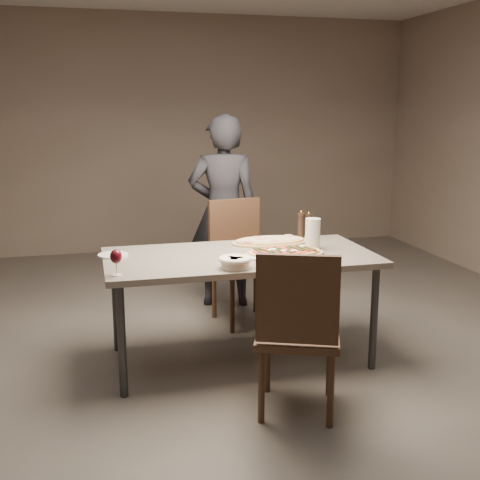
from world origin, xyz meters
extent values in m
plane|color=#57514B|center=(0.00, 0.00, 0.00)|extent=(7.00, 7.00, 0.00)
plane|color=gray|center=(0.00, 3.50, 1.40)|extent=(6.00, 0.00, 6.00)
cube|color=slate|center=(0.00, 0.00, 0.73)|extent=(1.80, 0.90, 0.04)
cylinder|color=#333335|center=(-0.82, -0.37, 0.35)|extent=(0.05, 0.05, 0.71)
cylinder|color=#333335|center=(0.82, -0.37, 0.35)|extent=(0.05, 0.05, 0.71)
cylinder|color=#333335|center=(-0.82, 0.37, 0.35)|extent=(0.05, 0.05, 0.71)
cylinder|color=#333335|center=(0.82, 0.37, 0.35)|extent=(0.05, 0.05, 0.71)
ellipsoid|color=white|center=(0.44, -0.01, 0.79)|extent=(0.05, 0.05, 0.01)
ellipsoid|color=white|center=(0.27, -0.11, 0.79)|extent=(0.05, 0.05, 0.01)
ellipsoid|color=white|center=(0.34, -0.13, 0.79)|extent=(0.05, 0.05, 0.01)
ellipsoid|color=white|center=(0.22, -0.05, 0.79)|extent=(0.05, 0.05, 0.01)
ellipsoid|color=white|center=(0.20, -0.07, 0.79)|extent=(0.05, 0.05, 0.01)
cube|color=#213315|center=(0.11, -0.07, 0.79)|extent=(0.04, 0.16, 0.01)
cube|color=#213315|center=(0.15, -0.07, 0.79)|extent=(0.07, 0.15, 0.01)
cube|color=#213315|center=(0.20, -0.10, 0.79)|extent=(0.03, 0.16, 0.01)
cube|color=#213315|center=(0.24, -0.07, 0.79)|extent=(0.02, 0.16, 0.01)
cube|color=#213315|center=(0.28, -0.10, 0.79)|extent=(0.07, 0.16, 0.01)
cube|color=#213315|center=(0.33, -0.09, 0.79)|extent=(0.02, 0.16, 0.01)
cube|color=#213315|center=(0.37, -0.07, 0.79)|extent=(0.07, 0.16, 0.01)
cube|color=#213315|center=(0.42, -0.08, 0.79)|extent=(0.06, 0.16, 0.01)
cube|color=#213315|center=(0.46, -0.08, 0.79)|extent=(0.06, 0.16, 0.01)
cylinder|color=pink|center=(0.23, 0.29, 0.79)|extent=(0.07, 0.07, 0.00)
cylinder|color=pink|center=(0.12, 0.22, 0.79)|extent=(0.07, 0.07, 0.00)
cylinder|color=pink|center=(0.22, 0.35, 0.79)|extent=(0.07, 0.07, 0.00)
cylinder|color=pink|center=(0.46, 0.35, 0.79)|extent=(0.07, 0.07, 0.00)
cylinder|color=pink|center=(0.30, 0.21, 0.79)|extent=(0.07, 0.07, 0.00)
cylinder|color=beige|center=(-0.12, -0.34, 0.78)|extent=(0.17, 0.17, 0.07)
torus|color=beige|center=(-0.12, -0.34, 0.81)|extent=(0.20, 0.20, 0.03)
cube|color=#A67843|center=(-0.09, -0.34, 0.80)|extent=(0.06, 0.06, 0.04)
cube|color=#A67843|center=(-0.13, -0.32, 0.80)|extent=(0.07, 0.07, 0.04)
cube|color=#A67843|center=(-0.13, -0.36, 0.80)|extent=(0.06, 0.06, 0.04)
cylinder|color=white|center=(0.06, -0.13, 0.76)|extent=(0.14, 0.14, 0.02)
cylinder|color=#B1A141|center=(0.06, -0.13, 0.76)|extent=(0.09, 0.09, 0.00)
cylinder|color=black|center=(0.55, 0.34, 0.84)|extent=(0.05, 0.05, 0.18)
cylinder|color=black|center=(0.55, 0.34, 0.94)|extent=(0.06, 0.06, 0.02)
sphere|color=gold|center=(0.55, 0.34, 0.96)|extent=(0.02, 0.02, 0.02)
cylinder|color=black|center=(0.63, 0.38, 0.83)|extent=(0.05, 0.05, 0.16)
cylinder|color=black|center=(0.63, 0.38, 0.92)|extent=(0.05, 0.05, 0.02)
sphere|color=gold|center=(0.63, 0.38, 0.94)|extent=(0.02, 0.02, 0.02)
cylinder|color=silver|center=(0.53, 0.03, 0.86)|extent=(0.10, 0.10, 0.22)
cylinder|color=silver|center=(-0.83, -0.33, 0.75)|extent=(0.06, 0.06, 0.01)
cylinder|color=silver|center=(-0.83, -0.33, 0.79)|extent=(0.01, 0.01, 0.08)
ellipsoid|color=#420911|center=(-0.83, -0.33, 0.87)|extent=(0.07, 0.07, 0.08)
cylinder|color=white|center=(-0.83, 0.17, 0.76)|extent=(0.20, 0.20, 0.01)
cube|color=#3D2719|center=(0.15, -0.77, 0.45)|extent=(0.60, 0.60, 0.04)
cylinder|color=#3D2719|center=(-0.10, -0.87, 0.21)|extent=(0.04, 0.04, 0.43)
cylinder|color=#3D2719|center=(0.25, -1.01, 0.21)|extent=(0.04, 0.04, 0.43)
cylinder|color=#3D2719|center=(0.04, -0.52, 0.21)|extent=(0.04, 0.04, 0.43)
cylinder|color=#3D2719|center=(0.39, -0.66, 0.21)|extent=(0.04, 0.04, 0.43)
cube|color=#3D2719|center=(0.07, -0.96, 0.73)|extent=(0.42, 0.20, 0.48)
cube|color=#3D2719|center=(0.22, 0.72, 0.46)|extent=(0.54, 0.54, 0.04)
cylinder|color=#3D2719|center=(0.38, 0.94, 0.22)|extent=(0.04, 0.04, 0.43)
cylinder|color=#3D2719|center=(0.00, 0.87, 0.22)|extent=(0.04, 0.04, 0.43)
cylinder|color=#3D2719|center=(0.44, 0.56, 0.22)|extent=(0.04, 0.04, 0.43)
cylinder|color=#3D2719|center=(0.07, 0.50, 0.22)|extent=(0.04, 0.04, 0.43)
cube|color=#3D2719|center=(0.18, 0.93, 0.74)|extent=(0.45, 0.12, 0.49)
imported|color=black|center=(0.16, 1.22, 0.83)|extent=(0.68, 0.52, 1.67)
camera|label=1|loc=(-0.96, -3.80, 1.71)|focal=45.00mm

